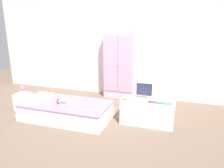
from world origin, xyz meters
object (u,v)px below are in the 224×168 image
Objects in this scene: table_lamp at (22,86)px; book_red at (151,102)px; book_green at (167,104)px; tv_monitor at (144,90)px; nightstand at (24,102)px; tv_stand at (148,112)px; doll at (62,102)px; bed at (67,111)px; wardrobe at (119,64)px; rocking_horse_toy at (125,97)px; book_blue at (159,103)px.

table_lamp is 2.62m from book_red.
book_green is at bearing 1.29° from table_lamp.
book_green is at bearing -20.62° from tv_monitor.
nightstand is 2.55m from tv_stand.
book_green reaches higher than doll.
book_red is at bearing 1.42° from table_lamp.
tv_stand is 3.39× the size of tv_monitor.
bed is 14.82× the size of book_red.
wardrobe is 5.86× the size of tv_monitor.
book_red is (0.45, 0.04, -0.04)m from rocking_horse_toy.
wardrobe reaches higher than table_lamp.
bed is 1.51m from tv_stand.
book_blue is 0.95× the size of book_green.
doll is 1.73m from book_blue.
doll is 3.53× the size of book_red.
table_lamp is 2.88m from book_green.
table_lamp is at bearing -179.26° from rocking_horse_toy.
tv_stand reaches higher than nightstand.
wardrobe reaches higher than bed.
tv_monitor is at bearing -55.04° from wardrobe.
bed is at bearing -174.77° from book_green.
doll is 1.61m from book_red.
bed is at bearing -166.83° from tv_monitor.
tv_monitor is at bearing 142.80° from tv_stand.
nightstand is at bearing -179.26° from rocking_horse_toy.
book_red is (1.55, 0.17, 0.30)m from bed.
book_red is (2.61, 0.06, 0.28)m from nightstand.
tv_stand is (0.89, -1.21, -0.58)m from wardrobe.
tv_stand is 8.36× the size of book_red.
wardrobe is (1.66, 1.36, 0.63)m from nightstand.
wardrobe is 14.45× the size of book_red.
rocking_horse_toy reaches higher than nightstand.
tv_stand is at bearing 154.55° from book_blue.
rocking_horse_toy is at bearing -161.38° from tv_stand.
table_lamp is (0.00, -0.00, 0.34)m from nightstand.
nightstand is at bearing -140.63° from wardrobe.
table_lamp is (-1.06, 0.10, 0.36)m from bed.
nightstand is 0.21× the size of wardrobe.
wardrobe is 1.60m from tv_stand.
book_blue reaches higher than tv_stand.
nightstand is at bearing 169.99° from doll.
book_green reaches higher than tv_stand.
book_green is (2.88, 0.06, 0.28)m from nightstand.
wardrobe is 1.72m from book_blue.
tv_stand is at bearing 9.84° from bed.
nightstand is 3.10× the size of book_red.
rocking_horse_toy is at bearing -175.34° from book_red.
bed is at bearing 68.88° from doll.
book_green reaches higher than book_blue.
nightstand is 0.34m from table_lamp.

